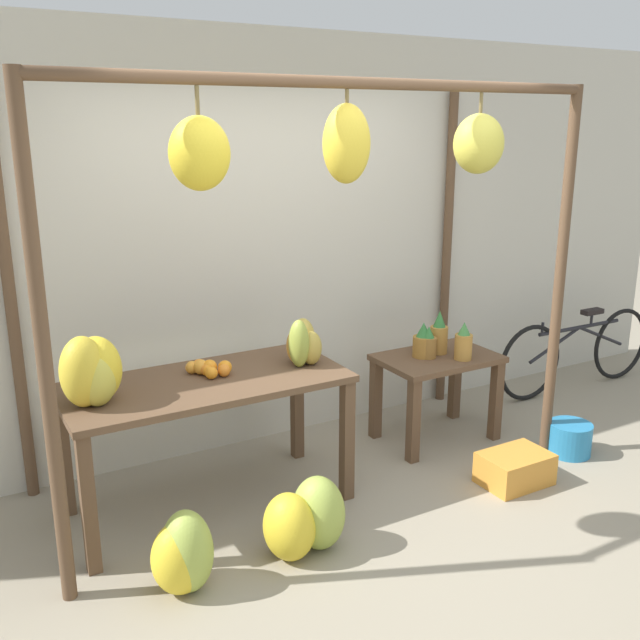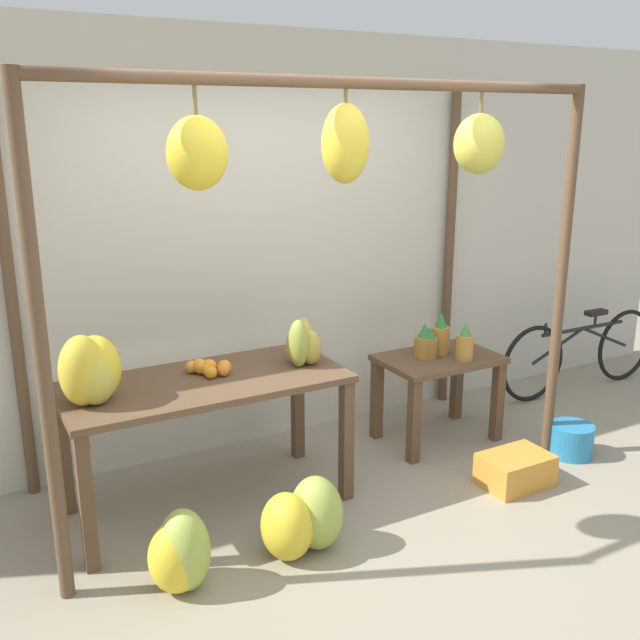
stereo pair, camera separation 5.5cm
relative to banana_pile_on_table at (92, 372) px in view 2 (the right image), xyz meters
name	(u,v)px [view 2 (the right image)]	position (x,y,z in m)	size (l,w,h in m)	color
ground_plane	(382,541)	(1.31, -0.77, -0.97)	(20.00, 20.00, 0.00)	gray
shop_wall_back	(258,245)	(1.31, 0.81, 0.43)	(8.00, 0.08, 2.80)	beige
stall_awning	(334,199)	(1.31, -0.22, 0.84)	(3.24, 1.31, 2.43)	brown
display_table_main	(206,398)	(0.62, 0.05, -0.28)	(1.61, 0.74, 0.80)	brown
display_table_side	(438,375)	(2.38, 0.14, -0.48)	(0.83, 0.55, 0.63)	brown
banana_pile_on_table	(92,372)	(0.00, 0.00, 0.00)	(0.38, 0.37, 0.37)	gold
orange_pile	(208,368)	(0.67, 0.12, -0.13)	(0.24, 0.22, 0.09)	orange
pineapple_cluster	(440,341)	(2.37, 0.13, -0.23)	(0.34, 0.32, 0.31)	#B27F38
banana_pile_ground_left	(182,554)	(0.23, -0.64, -0.78)	(0.36, 0.36, 0.42)	yellow
banana_pile_ground_right	(303,519)	(0.89, -0.65, -0.77)	(0.52, 0.37, 0.41)	#9EB247
fruit_crate_white	(515,470)	(2.39, -0.65, -0.86)	(0.43, 0.30, 0.20)	orange
blue_bucket	(571,440)	(3.03, -0.52, -0.85)	(0.29, 0.29, 0.22)	teal
parked_bicycle	(581,352)	(4.04, 0.33, -0.63)	(1.71, 0.08, 0.69)	black
papaya_pile	(302,343)	(1.24, 0.03, -0.04)	(0.26, 0.28, 0.29)	#93A33D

